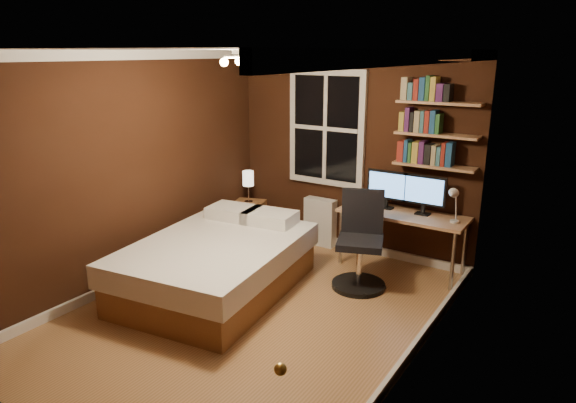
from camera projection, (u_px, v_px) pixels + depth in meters
The scene contains 24 objects.
floor at pixel (254, 313), 5.07m from camera, with size 4.20×4.20×0.00m, color brown.
wall_back at pixel (352, 154), 6.41m from camera, with size 3.20×0.04×2.50m, color black.
wall_left at pixel (133, 170), 5.55m from camera, with size 0.04×4.20×2.50m, color black.
wall_right at pixel (421, 221), 3.89m from camera, with size 0.04×4.20×2.50m, color black.
ceiling at pixel (248, 50), 4.37m from camera, with size 3.20×4.20×0.02m, color white.
window at pixel (326, 128), 6.48m from camera, with size 1.06×0.06×1.46m, color silver.
door at pixel (318, 339), 2.71m from camera, with size 0.03×0.82×2.05m, color black, non-canonical shape.
door_knob at pixel (280, 369), 2.49m from camera, with size 0.06×0.06×0.06m, color gold.
ceiling_fixture at pixel (242, 62), 4.32m from camera, with size 0.44×0.44×0.18m, color beige, non-canonical shape.
bookshelf_lower at pixel (434, 166), 5.76m from camera, with size 0.92×0.22×0.03m, color tan.
books_row_lower at pixel (435, 154), 5.72m from camera, with size 0.60×0.16×0.23m, color maroon, non-canonical shape.
bookshelf_middle at pixel (437, 135), 5.66m from camera, with size 0.92×0.22×0.03m, color tan.
books_row_middle at pixel (438, 123), 5.62m from camera, with size 0.48×0.16×0.23m, color navy, non-canonical shape.
bookshelf_upper at pixel (439, 103), 5.56m from camera, with size 0.92×0.22×0.03m, color tan.
books_row_upper at pixel (440, 90), 5.52m from camera, with size 0.48×0.16×0.23m, color #245629, non-canonical shape.
bed at pixel (218, 264), 5.48m from camera, with size 1.75×2.25×0.71m.
nightstand at pixel (249, 220), 7.07m from camera, with size 0.40×0.40×0.50m, color brown.
bedside_lamp at pixel (248, 187), 6.94m from camera, with size 0.15×0.15×0.43m, color beige, non-canonical shape.
radiator at pixel (320, 222), 6.78m from camera, with size 0.42×0.15×0.63m, color silver.
desk at pixel (403, 218), 5.93m from camera, with size 1.46×0.55×0.69m.
monitor_left at pixel (387, 190), 6.03m from camera, with size 0.49×0.12×0.46m, color black, non-canonical shape.
monitor_right at pixel (424, 195), 5.80m from camera, with size 0.49×0.12×0.46m, color black, non-canonical shape.
desk_lamp at pixel (454, 205), 5.46m from camera, with size 0.14×0.32×0.44m, color silver, non-canonical shape.
office_chair at pixel (360, 250), 5.56m from camera, with size 0.61×0.61×1.06m.
Camera 1 is at (2.75, -3.65, 2.49)m, focal length 32.00 mm.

